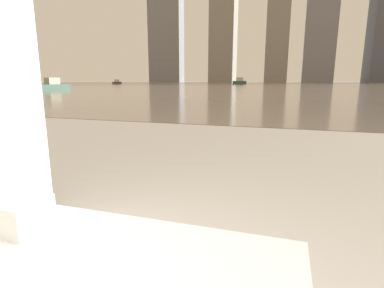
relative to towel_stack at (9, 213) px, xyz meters
The scene contains 9 objects.
towel_stack is the anchor object (origin of this frame).
harbor_water 61.20m from the towel_stack, 89.81° to the left, with size 180.00×110.00×0.01m.
harbor_boat_0 32.80m from the towel_stack, 131.79° to the left, with size 1.84×3.54×1.26m.
harbor_boat_2 76.60m from the towel_stack, 121.02° to the left, with size 1.22×3.01×1.10m.
harbor_boat_4 71.92m from the towel_stack, 97.94° to the left, with size 2.72×4.40×1.56m.
skyline_tower_0 128.88m from the towel_stack, 111.93° to the left, with size 13.12×6.61×52.13m.
skyline_tower_1 121.81m from the towel_stack, 101.41° to the left, with size 8.68×12.25×47.77m.
skyline_tower_2 119.39m from the towel_stack, 91.74° to the left, with size 7.87×10.12×46.15m.
skyline_tower_3 119.41m from the towel_stack, 84.83° to the left, with size 10.03×8.68×41.73m.
Camera 1 is at (0.78, 0.00, 1.09)m, focal length 28.00 mm.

